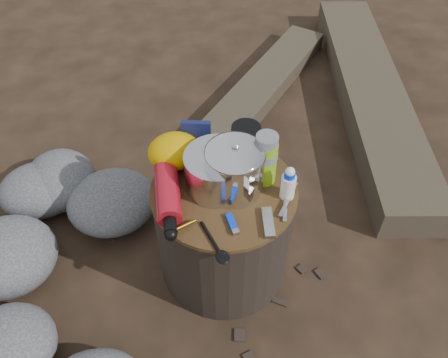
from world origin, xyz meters
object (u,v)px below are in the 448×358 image
object	(u,v)px
stump	(224,230)
camping_pot	(235,168)
fuel_bottle	(167,189)
thermos	(265,159)
log_main	(370,94)
travel_mug	(246,144)

from	to	relation	value
stump	camping_pot	xyz separation A→B (m)	(0.03, -0.00, 0.31)
fuel_bottle	thermos	xyz separation A→B (m)	(0.31, -0.00, 0.05)
log_main	travel_mug	size ratio (longest dim) A/B	12.56
log_main	camping_pot	bearing A→B (deg)	-126.89
fuel_bottle	travel_mug	xyz separation A→B (m)	(0.28, 0.10, 0.03)
fuel_bottle	camping_pot	bearing A→B (deg)	3.39
stump	log_main	size ratio (longest dim) A/B	0.27
stump	camping_pot	bearing A→B (deg)	-2.55
camping_pot	travel_mug	bearing A→B (deg)	58.52
camping_pot	travel_mug	xyz separation A→B (m)	(0.07, 0.12, -0.02)
camping_pot	fuel_bottle	world-z (taller)	camping_pot
stump	camping_pot	size ratio (longest dim) A/B	2.56
camping_pot	thermos	size ratio (longest dim) A/B	1.00
stump	log_main	bearing A→B (deg)	36.86
camping_pot	log_main	bearing A→B (deg)	37.87
fuel_bottle	travel_mug	bearing A→B (deg)	27.45
fuel_bottle	thermos	world-z (taller)	thermos
camping_pot	travel_mug	world-z (taller)	camping_pot
log_main	travel_mug	distance (m)	1.16
stump	log_main	world-z (taller)	stump
fuel_bottle	travel_mug	distance (m)	0.30
log_main	fuel_bottle	distance (m)	1.43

